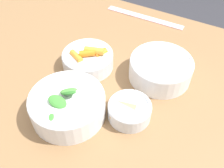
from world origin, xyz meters
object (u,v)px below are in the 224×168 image
(bowl_greens, at_px, (67,105))
(ruler, at_px, (144,17))
(bowl_carrots, at_px, (88,59))
(bowl_beans_hotdog, at_px, (160,69))
(bowl_cookies, at_px, (129,110))

(bowl_greens, height_order, ruler, bowl_greens)
(bowl_carrots, height_order, bowl_beans_hotdog, bowl_carrots)
(bowl_carrots, height_order, bowl_cookies, bowl_carrots)
(bowl_cookies, bearing_deg, bowl_beans_hotdog, 85.65)
(bowl_beans_hotdog, bearing_deg, bowl_cookies, -94.35)
(bowl_carrots, xyz_separation_m, bowl_cookies, (0.20, -0.11, -0.00))
(bowl_carrots, height_order, bowl_greens, bowl_greens)
(bowl_greens, height_order, bowl_cookies, bowl_greens)
(bowl_greens, xyz_separation_m, bowl_beans_hotdog, (0.15, 0.25, -0.01))
(bowl_carrots, distance_m, bowl_cookies, 0.23)
(bowl_beans_hotdog, xyz_separation_m, ruler, (-0.18, 0.28, -0.03))
(bowl_greens, distance_m, ruler, 0.53)
(bowl_greens, distance_m, bowl_beans_hotdog, 0.29)
(bowl_beans_hotdog, relative_size, ruler, 0.58)
(bowl_beans_hotdog, xyz_separation_m, bowl_cookies, (-0.01, -0.17, -0.01))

